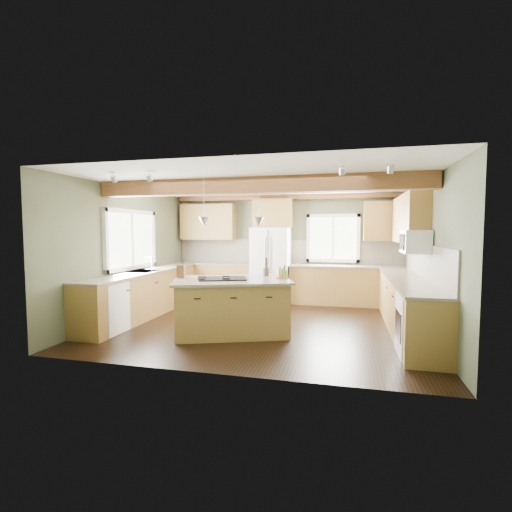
# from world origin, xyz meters

# --- Properties ---
(floor) EXTENTS (5.60, 5.60, 0.00)m
(floor) POSITION_xyz_m (0.00, 0.00, 0.00)
(floor) COLOR black
(floor) RESTS_ON ground
(ceiling) EXTENTS (5.60, 5.60, 0.00)m
(ceiling) POSITION_xyz_m (0.00, 0.00, 2.60)
(ceiling) COLOR silver
(ceiling) RESTS_ON wall_back
(wall_back) EXTENTS (5.60, 0.00, 5.60)m
(wall_back) POSITION_xyz_m (0.00, 2.50, 1.30)
(wall_back) COLOR #484E38
(wall_back) RESTS_ON ground
(wall_left) EXTENTS (0.00, 5.00, 5.00)m
(wall_left) POSITION_xyz_m (-2.80, 0.00, 1.30)
(wall_left) COLOR #484E38
(wall_left) RESTS_ON ground
(wall_right) EXTENTS (0.00, 5.00, 5.00)m
(wall_right) POSITION_xyz_m (2.80, 0.00, 1.30)
(wall_right) COLOR #484E38
(wall_right) RESTS_ON ground
(ceiling_beam) EXTENTS (5.55, 0.26, 0.26)m
(ceiling_beam) POSITION_xyz_m (0.00, -0.72, 2.47)
(ceiling_beam) COLOR #5B2F1A
(ceiling_beam) RESTS_ON ceiling
(soffit_trim) EXTENTS (5.55, 0.20, 0.10)m
(soffit_trim) POSITION_xyz_m (0.00, 2.40, 2.54)
(soffit_trim) COLOR #5B2F1A
(soffit_trim) RESTS_ON ceiling
(backsplash_back) EXTENTS (5.58, 0.03, 0.58)m
(backsplash_back) POSITION_xyz_m (0.00, 2.48, 1.21)
(backsplash_back) COLOR brown
(backsplash_back) RESTS_ON wall_back
(backsplash_right) EXTENTS (0.03, 3.70, 0.58)m
(backsplash_right) POSITION_xyz_m (2.78, 0.05, 1.21)
(backsplash_right) COLOR brown
(backsplash_right) RESTS_ON wall_right
(base_cab_back_left) EXTENTS (2.02, 0.60, 0.88)m
(base_cab_back_left) POSITION_xyz_m (-1.79, 2.20, 0.44)
(base_cab_back_left) COLOR brown
(base_cab_back_left) RESTS_ON floor
(counter_back_left) EXTENTS (2.06, 0.64, 0.04)m
(counter_back_left) POSITION_xyz_m (-1.79, 2.20, 0.90)
(counter_back_left) COLOR #4C4338
(counter_back_left) RESTS_ON base_cab_back_left
(base_cab_back_right) EXTENTS (2.62, 0.60, 0.88)m
(base_cab_back_right) POSITION_xyz_m (1.49, 2.20, 0.44)
(base_cab_back_right) COLOR brown
(base_cab_back_right) RESTS_ON floor
(counter_back_right) EXTENTS (2.66, 0.64, 0.04)m
(counter_back_right) POSITION_xyz_m (1.49, 2.20, 0.90)
(counter_back_right) COLOR #4C4338
(counter_back_right) RESTS_ON base_cab_back_right
(base_cab_left) EXTENTS (0.60, 3.70, 0.88)m
(base_cab_left) POSITION_xyz_m (-2.50, 0.05, 0.44)
(base_cab_left) COLOR brown
(base_cab_left) RESTS_ON floor
(counter_left) EXTENTS (0.64, 3.74, 0.04)m
(counter_left) POSITION_xyz_m (-2.50, 0.05, 0.90)
(counter_left) COLOR #4C4338
(counter_left) RESTS_ON base_cab_left
(base_cab_right) EXTENTS (0.60, 3.70, 0.88)m
(base_cab_right) POSITION_xyz_m (2.50, 0.05, 0.44)
(base_cab_right) COLOR brown
(base_cab_right) RESTS_ON floor
(counter_right) EXTENTS (0.64, 3.74, 0.04)m
(counter_right) POSITION_xyz_m (2.50, 0.05, 0.90)
(counter_right) COLOR #4C4338
(counter_right) RESTS_ON base_cab_right
(upper_cab_back_left) EXTENTS (1.40, 0.35, 0.90)m
(upper_cab_back_left) POSITION_xyz_m (-1.99, 2.33, 1.95)
(upper_cab_back_left) COLOR brown
(upper_cab_back_left) RESTS_ON wall_back
(upper_cab_over_fridge) EXTENTS (0.96, 0.35, 0.70)m
(upper_cab_over_fridge) POSITION_xyz_m (-0.30, 2.33, 2.15)
(upper_cab_over_fridge) COLOR brown
(upper_cab_over_fridge) RESTS_ON wall_back
(upper_cab_right) EXTENTS (0.35, 2.20, 0.90)m
(upper_cab_right) POSITION_xyz_m (2.62, 0.90, 1.95)
(upper_cab_right) COLOR brown
(upper_cab_right) RESTS_ON wall_right
(upper_cab_back_corner) EXTENTS (0.90, 0.35, 0.90)m
(upper_cab_back_corner) POSITION_xyz_m (2.30, 2.33, 1.95)
(upper_cab_back_corner) COLOR brown
(upper_cab_back_corner) RESTS_ON wall_back
(window_left) EXTENTS (0.04, 1.60, 1.05)m
(window_left) POSITION_xyz_m (-2.78, 0.05, 1.55)
(window_left) COLOR white
(window_left) RESTS_ON wall_left
(window_back) EXTENTS (1.10, 0.04, 1.00)m
(window_back) POSITION_xyz_m (1.15, 2.48, 1.55)
(window_back) COLOR white
(window_back) RESTS_ON wall_back
(sink) EXTENTS (0.50, 0.65, 0.03)m
(sink) POSITION_xyz_m (-2.50, 0.05, 0.91)
(sink) COLOR #262628
(sink) RESTS_ON counter_left
(faucet) EXTENTS (0.02, 0.02, 0.28)m
(faucet) POSITION_xyz_m (-2.32, 0.05, 1.05)
(faucet) COLOR #B2B2B7
(faucet) RESTS_ON sink
(dishwasher) EXTENTS (0.60, 0.60, 0.84)m
(dishwasher) POSITION_xyz_m (-2.49, -1.25, 0.43)
(dishwasher) COLOR white
(dishwasher) RESTS_ON floor
(oven) EXTENTS (0.60, 0.72, 0.84)m
(oven) POSITION_xyz_m (2.49, -1.25, 0.43)
(oven) COLOR white
(oven) RESTS_ON floor
(microwave) EXTENTS (0.40, 0.70, 0.38)m
(microwave) POSITION_xyz_m (2.58, -0.05, 1.55)
(microwave) COLOR white
(microwave) RESTS_ON wall_right
(pendant_left) EXTENTS (0.18, 0.18, 0.16)m
(pendant_left) POSITION_xyz_m (-0.82, -0.87, 1.88)
(pendant_left) COLOR #B2B2B7
(pendant_left) RESTS_ON ceiling
(pendant_right) EXTENTS (0.18, 0.18, 0.16)m
(pendant_right) POSITION_xyz_m (0.02, -0.56, 1.88)
(pendant_right) COLOR #B2B2B7
(pendant_right) RESTS_ON ceiling
(refrigerator) EXTENTS (0.90, 0.74, 1.80)m
(refrigerator) POSITION_xyz_m (-0.30, 2.12, 0.90)
(refrigerator) COLOR white
(refrigerator) RESTS_ON floor
(island) EXTENTS (2.08, 1.66, 0.88)m
(island) POSITION_xyz_m (-0.40, -0.72, 0.44)
(island) COLOR brown
(island) RESTS_ON floor
(island_top) EXTENTS (2.23, 1.82, 0.04)m
(island_top) POSITION_xyz_m (-0.40, -0.72, 0.90)
(island_top) COLOR #4C4338
(island_top) RESTS_ON island
(cooktop) EXTENTS (0.92, 0.76, 0.02)m
(cooktop) POSITION_xyz_m (-0.54, -0.77, 0.93)
(cooktop) COLOR black
(cooktop) RESTS_ON island_top
(knife_block) EXTENTS (0.14, 0.11, 0.22)m
(knife_block) POSITION_xyz_m (-1.29, -0.78, 1.03)
(knife_block) COLOR brown
(knife_block) RESTS_ON island_top
(utensil_crock) EXTENTS (0.13, 0.13, 0.15)m
(utensil_crock) POSITION_xyz_m (0.07, -0.17, 0.99)
(utensil_crock) COLOR #443D36
(utensil_crock) RESTS_ON island_top
(bottle_tray) EXTENTS (0.31, 0.31, 0.21)m
(bottle_tray) POSITION_xyz_m (0.42, -0.43, 1.03)
(bottle_tray) COLOR brown
(bottle_tray) RESTS_ON island_top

